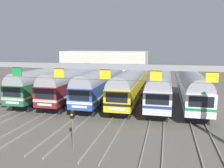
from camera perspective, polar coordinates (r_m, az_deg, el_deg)
The scene contains 11 objects.
ground_plane at distance 33.54m, azimuth 0.93°, elevation -4.39°, with size 160.00×160.00×0.00m, color #5B564F.
track_bed at distance 49.96m, azimuth 5.08°, elevation 0.18°, with size 21.92×70.00×0.15m.
commuter_train_green at distance 36.54m, azimuth -14.91°, elevation 0.72°, with size 2.88×18.06×4.77m.
commuter_train_maroon at distance 34.82m, azimuth -8.96°, elevation 0.51°, with size 2.88×18.06×5.05m.
commuter_train_blue at distance 33.50m, azimuth -2.48°, elevation 0.27°, with size 2.88×18.06×4.77m.
commuter_train_yellow at distance 32.65m, azimuth 4.44°, elevation 0.02°, with size 2.88×18.06×5.05m.
commuter_train_silver at distance 32.29m, azimuth 11.62°, elevation -0.25°, with size 2.88×18.06×5.05m.
commuter_train_white at distance 32.44m, azimuth 18.84°, elevation -0.51°, with size 2.88×18.06×4.77m.
catenary_gantry at distance 19.79m, azimuth -7.39°, elevation 1.76°, with size 25.66×0.44×6.97m.
yard_signal_mast at distance 18.51m, azimuth -9.58°, elevation -9.04°, with size 0.28×0.35×3.05m.
maintenance_building at distance 75.39m, azimuth -1.78°, elevation 5.60°, with size 26.71×10.00×6.30m, color beige.
Camera 1 is at (6.92, -31.86, 7.88)m, focal length 37.57 mm.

